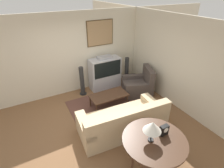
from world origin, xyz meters
TOP-DOWN VIEW (x-y plane):
  - ground_plane at (0.00, 0.00)m, footprint 12.00×12.00m
  - wall_back at (0.02, 2.13)m, footprint 12.00×0.10m
  - wall_right at (2.63, 0.00)m, footprint 0.06×12.00m
  - area_rug at (0.68, 0.65)m, footprint 2.25×1.72m
  - tv at (1.17, 1.78)m, footprint 1.11×0.48m
  - couch at (0.55, -0.48)m, footprint 2.27×1.15m
  - armchair at (2.00, 0.84)m, footprint 1.19×1.15m
  - coffee_table at (0.74, 0.66)m, footprint 1.14×0.59m
  - console_table at (0.51, -1.66)m, footprint 1.23×1.23m
  - table_lamp at (0.43, -1.64)m, footprint 0.34×0.34m
  - mantel_clock at (0.74, -1.64)m, footprint 0.17×0.10m
  - speaker_tower_left at (0.27, 1.73)m, footprint 0.25×0.25m
  - speaker_tower_right at (2.07, 1.73)m, footprint 0.25×0.25m

SIDE VIEW (x-z plane):
  - ground_plane at x=0.00m, z-range 0.00..0.00m
  - area_rug at x=0.68m, z-range 0.00..0.01m
  - armchair at x=2.00m, z-range -0.18..0.77m
  - couch at x=0.55m, z-range -0.14..0.74m
  - coffee_table at x=0.74m, z-range 0.17..0.59m
  - speaker_tower_left at x=0.27m, z-range -0.03..1.00m
  - speaker_tower_right at x=2.07m, z-range -0.03..1.00m
  - tv at x=1.17m, z-range -0.03..1.20m
  - console_table at x=0.51m, z-range 0.33..1.13m
  - mantel_clock at x=0.74m, z-range 0.80..1.01m
  - table_lamp at x=0.43m, z-range 0.91..1.35m
  - wall_right at x=2.63m, z-range 0.00..2.70m
  - wall_back at x=0.02m, z-range 0.01..2.71m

